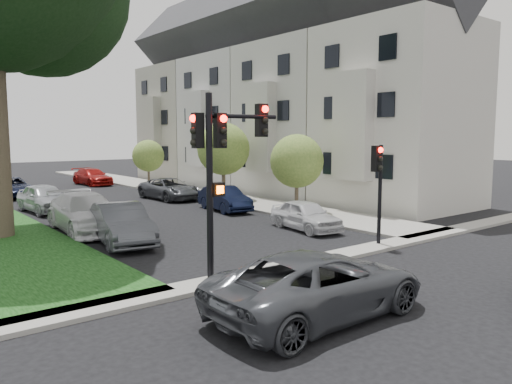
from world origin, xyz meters
TOP-DOWN VIEW (x-y plane):
  - ground at (0.00, 0.00)m, footprint 140.00×140.00m
  - sidewalk_right at (6.75, 24.00)m, footprint 3.50×44.00m
  - sidewalk_cross at (0.00, 2.00)m, footprint 60.00×1.00m
  - house_a at (12.45, 8.00)m, footprint 7.70×7.55m
  - house_b at (12.45, 15.50)m, footprint 7.70×7.55m
  - house_c at (12.45, 23.00)m, footprint 7.70×7.55m
  - house_d at (12.45, 30.50)m, footprint 7.70×7.55m
  - small_tree_a at (6.20, 9.51)m, footprint 2.73×2.73m
  - small_tree_b at (6.20, 16.06)m, footprint 3.20×3.20m
  - small_tree_c at (6.20, 26.24)m, footprint 2.45×2.45m
  - traffic_signal_main at (-3.39, 2.23)m, footprint 2.53×0.66m
  - traffic_signal_secondary at (3.36, 2.19)m, footprint 0.49×0.39m
  - car_cross_near at (-3.28, -1.41)m, footprint 5.39×2.51m
  - car_parked_0 at (3.60, 6.13)m, footprint 2.05×3.96m
  - car_parked_1 at (3.98, 12.76)m, footprint 1.93×4.16m
  - car_parked_2 at (3.98, 18.83)m, footprint 2.42×4.90m
  - car_parked_4 at (3.46, 30.81)m, footprint 2.19×4.72m
  - car_parked_5 at (-3.68, 8.45)m, footprint 2.36×4.78m
  - car_parked_6 at (-3.87, 11.64)m, footprint 2.56×5.65m
  - car_parked_7 at (-3.73, 18.21)m, footprint 2.08×4.53m
  - car_parked_8 at (-3.61, 26.03)m, footprint 2.43×4.81m

SIDE VIEW (x-z plane):
  - ground at x=0.00m, z-range 0.00..0.00m
  - sidewalk_right at x=6.75m, z-range 0.00..0.12m
  - sidewalk_cross at x=0.00m, z-range 0.00..0.12m
  - car_parked_0 at x=3.60m, z-range 0.00..1.29m
  - car_parked_8 at x=-3.61m, z-range 0.00..1.30m
  - car_parked_1 at x=3.98m, z-range 0.00..1.32m
  - car_parked_4 at x=3.46m, z-range 0.00..1.33m
  - car_parked_2 at x=3.98m, z-range 0.00..1.34m
  - car_cross_near at x=-3.28m, z-range 0.00..1.49m
  - car_parked_7 at x=-3.73m, z-range 0.00..1.51m
  - car_parked_5 at x=-3.68m, z-range 0.00..1.51m
  - car_parked_6 at x=-3.87m, z-range 0.00..1.60m
  - small_tree_c at x=6.20m, z-range 0.61..4.28m
  - traffic_signal_secondary at x=3.36m, z-range 0.73..4.43m
  - small_tree_a at x=6.20m, z-range 0.68..4.77m
  - small_tree_b at x=6.20m, z-range 0.79..5.60m
  - traffic_signal_main at x=-3.39m, z-range 0.98..6.14m
  - house_a at x=12.45m, z-range -1.05..14.92m
  - house_b at x=12.45m, z-range -1.05..14.92m
  - house_c at x=12.45m, z-range -1.05..14.92m
  - house_d at x=12.45m, z-range -1.05..14.92m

